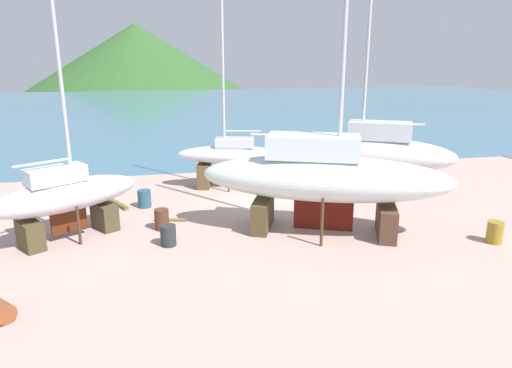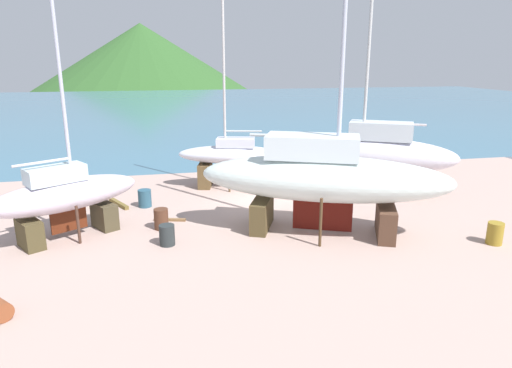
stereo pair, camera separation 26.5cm
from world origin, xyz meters
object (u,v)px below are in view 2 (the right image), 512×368
Objects in this scene: sailboat_small_center at (65,196)px; barrel_tipped_left at (43,193)px; sailboat_far_slipway at (231,157)px; barrel_ochre at (145,198)px; sailboat_large_starboard at (371,153)px; barrel_tipped_center at (167,235)px; sailboat_mid_port at (323,177)px; worker at (427,159)px; barrel_tar_black at (84,196)px; barrel_by_slipway at (495,233)px; barrel_rust_near at (161,219)px.

barrel_tipped_left is (-2.27, 5.59, -1.37)m from sailboat_small_center.
sailboat_far_slipway is 10.26m from barrel_tipped_left.
barrel_ochre is at bearing -21.05° from barrel_tipped_left.
sailboat_large_starboard is 12.94m from barrel_tipped_center.
sailboat_mid_port is 13.52m from worker.
sailboat_small_center is 4.86m from barrel_ochre.
barrel_ochre is at bearing 17.70° from sailboat_small_center.
barrel_tar_black is (-21.05, -2.14, -0.53)m from worker.
worker is at bearing 70.93° from barrel_by_slipway.
sailboat_mid_port is at bearing 0.56° from barrel_tipped_center.
sailboat_large_starboard is 19.49× the size of barrel_tar_black.
sailboat_large_starboard is 8.62m from barrel_by_slipway.
worker is 1.96× the size of barrel_by_slipway.
barrel_tipped_center is at bearing -79.16° from barrel_ochre.
barrel_rust_near is at bearing -172.16° from sailboat_mid_port.
sailboat_large_starboard reaches higher than barrel_by_slipway.
barrel_tipped_center is (4.14, -6.48, 0.03)m from barrel_tar_black.
sailboat_small_center is 6.18m from barrel_tipped_left.
barrel_rust_near reaches higher than barrel_by_slipway.
sailboat_large_starboard is at bearing -2.96° from barrel_tar_black.
sailboat_mid_port is at bearing 157.30° from barrel_by_slipway.
barrel_tipped_left is 0.98× the size of barrel_rust_near.
barrel_ochre is 3.44m from barrel_rust_near.
sailboat_far_slipway reaches higher than barrel_by_slipway.
barrel_by_slipway is (6.46, -2.70, -2.00)m from sailboat_mid_port.
worker is (5.41, 2.95, -1.25)m from sailboat_large_starboard.
barrel_by_slipway is at bearing -27.99° from barrel_tar_black.
sailboat_small_center is 10.78× the size of barrel_ochre.
sailboat_small_center is at bearing -20.93° from worker.
barrel_rust_near is at bearing 69.80° from sailboat_far_slipway.
sailboat_mid_port reaches higher than sailboat_far_slipway.
sailboat_small_center is 10.62× the size of barrel_tipped_left.
barrel_tipped_center is at bearing -12.28° from worker.
sailboat_mid_port is 1.35× the size of sailboat_far_slipway.
barrel_tipped_left is (-5.28, 2.03, 0.01)m from barrel_ochre.
barrel_rust_near is 1.02× the size of barrel_by_slipway.
sailboat_far_slipway is 5.75m from barrel_ochre.
worker is at bearing 3.35° from barrel_tipped_left.
barrel_tipped_left is at bearing 138.42° from barrel_rust_near.
sailboat_mid_port is 7.29m from barrel_rust_near.
sailboat_small_center is 5.41× the size of worker.
barrel_by_slipway is at bearing 31.64° from worker.
sailboat_small_center reaches higher than barrel_tipped_center.
barrel_rust_near is at bearing 96.39° from barrel_tipped_center.
barrel_tipped_left is at bearing 80.05° from sailboat_small_center.
barrel_rust_near is at bearing -17.80° from worker.
barrel_ochre is (-12.50, -0.44, -1.72)m from sailboat_large_starboard.
worker is at bearing -121.97° from sailboat_large_starboard.
barrel_rust_near is (-0.21, 1.88, 0.03)m from barrel_tipped_center.
sailboat_large_starboard reaches higher than barrel_tar_black.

